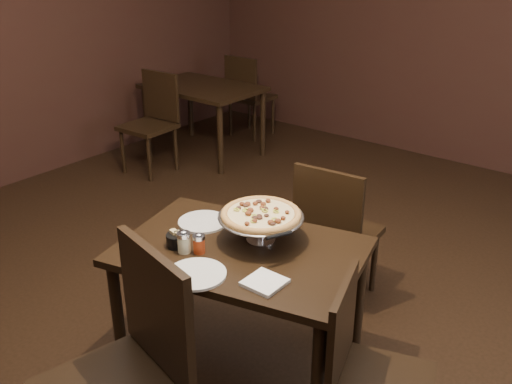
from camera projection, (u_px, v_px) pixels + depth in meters
The scene contains 16 objects.
room at pixel (237, 92), 2.35m from camera, with size 6.04×7.04×2.84m.
dining_table at pixel (241, 265), 2.64m from camera, with size 1.24×0.97×0.69m.
background_table at pixel (203, 95), 5.50m from camera, with size 1.09×0.73×0.68m.
pizza_stand at pixel (261, 215), 2.62m from camera, with size 0.40×0.40×0.17m.
parmesan_shaker at pixel (184, 242), 2.56m from camera, with size 0.06×0.06×0.11m.
pepper_flake_shaker at pixel (199, 243), 2.55m from camera, with size 0.06×0.06×0.10m.
packet_caddy at pixel (177, 240), 2.61m from camera, with size 0.10×0.10×0.08m.
napkin_stack at pixel (265, 282), 2.33m from camera, with size 0.15×0.15×0.02m, color white.
plate_left at pixel (203, 222), 2.83m from camera, with size 0.25×0.25×0.01m, color silver.
plate_near at pixel (196, 274), 2.39m from camera, with size 0.25×0.25×0.01m, color silver.
serving_spatula at pixel (279, 236), 2.44m from camera, with size 0.15×0.15×0.02m.
chair_far at pixel (335, 229), 3.22m from camera, with size 0.44×0.44×0.87m.
chair_near at pixel (128, 369), 2.08m from camera, with size 0.56×0.56×1.00m.
chair_side at pixel (367, 370), 2.21m from camera, with size 0.48×0.48×0.82m.
bg_chair_far at pixel (248, 93), 6.03m from camera, with size 0.41×0.41×0.87m.
bg_chair_near at pixel (153, 119), 5.14m from camera, with size 0.43×0.43×0.89m.
Camera 1 is at (1.56, -1.74, 1.99)m, focal length 40.00 mm.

